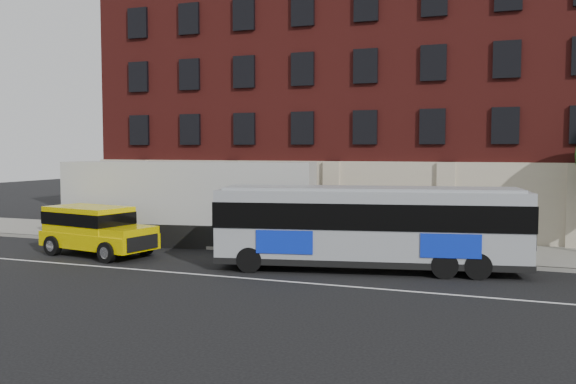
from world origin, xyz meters
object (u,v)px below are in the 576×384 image
at_px(city_bus, 370,225).
at_px(shipping_container, 189,204).
at_px(sign_pole, 138,216).
at_px(yellow_suv, 94,227).

bearing_deg(city_bus, shipping_container, 161.68).
xyz_separation_m(sign_pole, shipping_container, (2.50, 0.74, 0.61)).
relative_size(sign_pole, yellow_suv, 0.42).
height_order(city_bus, yellow_suv, city_bus).
distance_m(yellow_suv, shipping_container, 4.93).
xyz_separation_m(sign_pole, yellow_suv, (-0.05, -3.41, -0.19)).
height_order(sign_pole, city_bus, city_bus).
relative_size(yellow_suv, shipping_container, 0.46).
distance_m(sign_pole, city_bus, 12.74).
relative_size(sign_pole, city_bus, 0.20).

